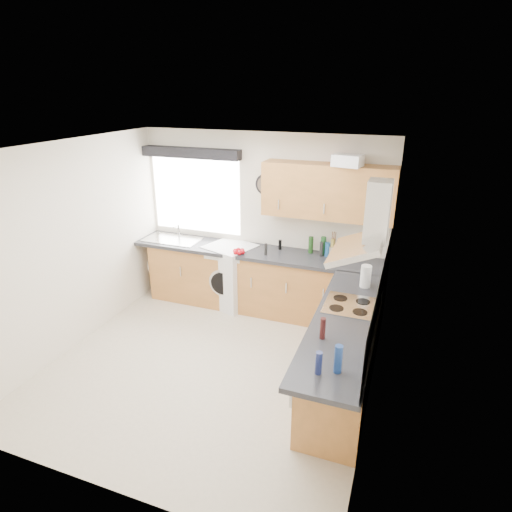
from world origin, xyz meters
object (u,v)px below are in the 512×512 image
at_px(oven, 346,345).
at_px(washing_machine, 231,275).
at_px(extractor_hood, 367,229).
at_px(upper_cabinets, 328,191).

height_order(oven, washing_machine, washing_machine).
distance_m(oven, washing_machine, 2.25).
xyz_separation_m(oven, extractor_hood, (0.10, -0.00, 1.34)).
bearing_deg(extractor_hood, oven, 180.00).
xyz_separation_m(upper_cabinets, washing_machine, (-1.34, -0.10, -1.34)).
bearing_deg(washing_machine, upper_cabinets, 23.02).
height_order(upper_cabinets, washing_machine, upper_cabinets).
relative_size(oven, extractor_hood, 1.09).
distance_m(extractor_hood, upper_cabinets, 1.48).
bearing_deg(upper_cabinets, extractor_hood, -63.87).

